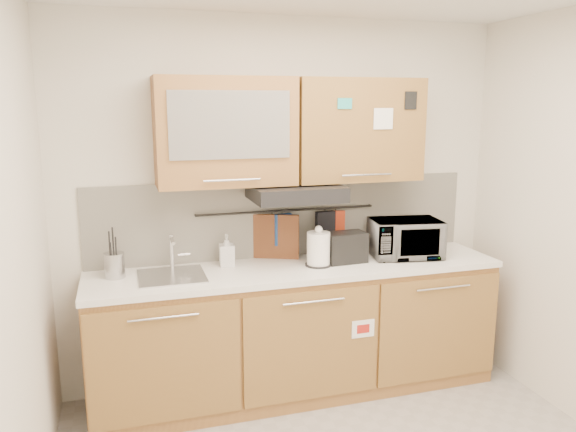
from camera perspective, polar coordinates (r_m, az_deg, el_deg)
wall_back at (r=4.04m, az=-0.28°, el=1.25°), size 3.20×0.00×3.20m
wall_left at (r=2.47m, az=-27.13°, el=-6.70°), size 0.00×3.00×3.00m
base_cabinet at (r=4.02m, az=1.01°, el=-12.16°), size 2.80×0.64×0.88m
countertop at (r=3.85m, az=1.05°, el=-5.41°), size 2.82×0.62×0.04m
backsplash at (r=4.05m, az=-0.23°, el=-0.17°), size 2.80×0.02×0.56m
upper_cabinets at (r=3.81m, az=0.41°, el=8.66°), size 1.82×0.37×0.70m
range_hood at (r=3.79m, az=0.80°, el=2.40°), size 0.60×0.46×0.10m
sink at (r=3.70m, az=-11.73°, el=-5.96°), size 0.42×0.40×0.26m
utensil_rail at (r=4.00m, az=-0.07°, el=0.56°), size 1.30×0.02×0.02m
utensil_crock at (r=3.74m, az=-17.22°, el=-4.77°), size 0.17×0.17×0.32m
kettle at (r=3.83m, az=3.13°, el=-3.44°), size 0.20×0.18×0.28m
toaster at (r=3.94m, az=5.87°, el=-3.15°), size 0.29×0.18×0.21m
microwave at (r=4.13m, az=11.81°, el=-2.23°), size 0.53×0.40×0.27m
soap_bottle at (r=3.85m, az=-6.24°, el=-3.47°), size 0.11×0.11×0.22m
cutting_board at (r=4.01m, az=-1.56°, el=-3.10°), size 0.35×0.18×0.46m
oven_mitt at (r=4.00m, az=-0.55°, el=-1.36°), size 0.14×0.06×0.22m
dark_pouch at (r=4.11m, az=3.82°, el=-1.10°), size 0.15×0.06×0.23m
pot_holder at (r=4.13m, az=4.91°, el=-0.55°), size 0.13×0.05×0.16m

